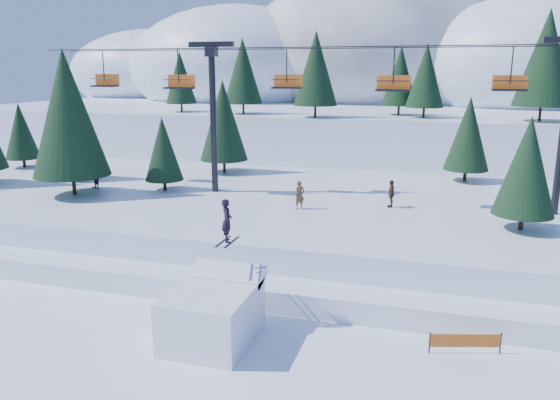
# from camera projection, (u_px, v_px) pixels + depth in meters

# --- Properties ---
(ground) EXTENTS (160.00, 160.00, 0.00)m
(ground) POSITION_uv_depth(u_px,v_px,m) (251.00, 374.00, 20.20)
(ground) COLOR white
(ground) RESTS_ON ground
(mid_shelf) EXTENTS (70.00, 22.00, 2.50)m
(mid_shelf) POSITION_uv_depth(u_px,v_px,m) (340.00, 218.00, 36.69)
(mid_shelf) COLOR white
(mid_shelf) RESTS_ON ground
(berm) EXTENTS (70.00, 6.00, 1.10)m
(berm) POSITION_uv_depth(u_px,v_px,m) (303.00, 281.00, 27.53)
(berm) COLOR white
(berm) RESTS_ON ground
(mountain_ridge) EXTENTS (119.00, 60.33, 26.46)m
(mountain_ridge) POSITION_uv_depth(u_px,v_px,m) (372.00, 78.00, 87.73)
(mountain_ridge) COLOR white
(mountain_ridge) RESTS_ON ground
(jump_kicker) EXTENTS (3.27, 4.46, 5.68)m
(jump_kicker) POSITION_uv_depth(u_px,v_px,m) (213.00, 311.00, 22.53)
(jump_kicker) COLOR white
(jump_kicker) RESTS_ON ground
(chairlift) EXTENTS (46.00, 3.21, 10.28)m
(chairlift) POSITION_uv_depth(u_px,v_px,m) (363.00, 96.00, 34.48)
(chairlift) COLOR black
(chairlift) RESTS_ON mid_shelf
(conifer_stand) EXTENTS (62.39, 16.89, 9.87)m
(conifer_stand) POSITION_uv_depth(u_px,v_px,m) (349.00, 131.00, 35.96)
(conifer_stand) COLOR black
(conifer_stand) RESTS_ON mid_shelf
(distant_skiers) EXTENTS (34.11, 6.47, 1.80)m
(distant_skiers) POSITION_uv_depth(u_px,v_px,m) (325.00, 188.00, 35.88)
(distant_skiers) COLOR #442C24
(distant_skiers) RESTS_ON mid_shelf
(banner_near) EXTENTS (2.75, 0.82, 0.90)m
(banner_near) POSITION_uv_depth(u_px,v_px,m) (465.00, 341.00, 21.53)
(banner_near) COLOR black
(banner_near) RESTS_ON ground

